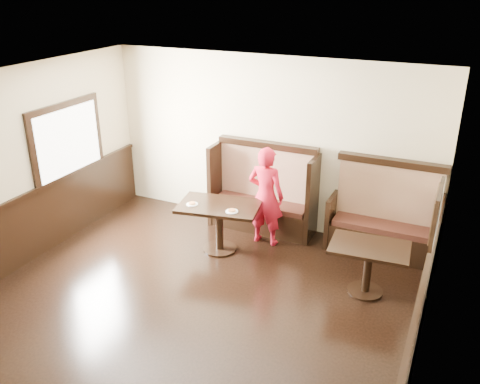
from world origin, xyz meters
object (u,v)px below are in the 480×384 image
Objects in this scene: table_neighbor at (369,258)px; child at (266,196)px; table_main at (219,215)px; booth_main at (264,198)px; booth_neighbor at (384,223)px.

table_neighbor is 0.66× the size of child.
table_main is at bearing 170.58° from table_neighbor.
booth_main is 1.05m from table_main.
booth_neighbor is at bearing -163.27° from child.
child reaches higher than booth_neighbor.
child reaches higher than table_neighbor.
booth_main is 1.06× the size of booth_neighbor.
booth_main is at bearing 62.20° from table_main.
table_main is (-0.31, -1.00, 0.06)m from booth_main.
booth_neighbor is 1.26× the size of table_main.
child is (-1.74, 0.72, 0.27)m from table_neighbor.
table_neighbor is (2.27, -0.20, -0.06)m from table_main.
table_neighbor is (1.96, -1.20, -0.01)m from booth_main.
booth_main is 1.67× the size of table_neighbor.
child is (0.54, 0.52, 0.21)m from table_main.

